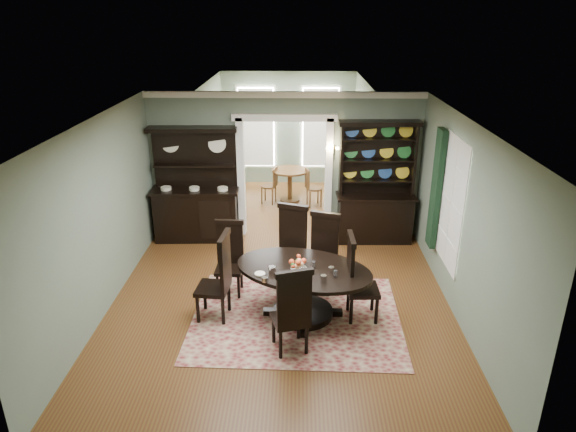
{
  "coord_description": "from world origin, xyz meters",
  "views": [
    {
      "loc": [
        0.28,
        -7.1,
        4.46
      ],
      "look_at": [
        0.12,
        0.6,
        1.36
      ],
      "focal_mm": 32.0,
      "sensor_mm": 36.0,
      "label": 1
    }
  ],
  "objects_px": {
    "dining_table": "(303,283)",
    "parlor_table": "(290,181)",
    "welsh_dresser": "(375,199)",
    "sideboard": "(196,201)"
  },
  "relations": [
    {
      "from": "welsh_dresser",
      "to": "parlor_table",
      "type": "relative_size",
      "value": 2.77
    },
    {
      "from": "dining_table",
      "to": "welsh_dresser",
      "type": "bearing_deg",
      "value": 83.1
    },
    {
      "from": "welsh_dresser",
      "to": "parlor_table",
      "type": "xyz_separation_m",
      "value": [
        -1.78,
        2.23,
        -0.36
      ]
    },
    {
      "from": "sideboard",
      "to": "dining_table",
      "type": "bearing_deg",
      "value": -55.28
    },
    {
      "from": "welsh_dresser",
      "to": "dining_table",
      "type": "bearing_deg",
      "value": -118.05
    },
    {
      "from": "sideboard",
      "to": "welsh_dresser",
      "type": "height_order",
      "value": "welsh_dresser"
    },
    {
      "from": "dining_table",
      "to": "sideboard",
      "type": "height_order",
      "value": "sideboard"
    },
    {
      "from": "parlor_table",
      "to": "welsh_dresser",
      "type": "bearing_deg",
      "value": -51.36
    },
    {
      "from": "dining_table",
      "to": "parlor_table",
      "type": "xyz_separation_m",
      "value": [
        -0.3,
        5.16,
        -0.04
      ]
    },
    {
      "from": "sideboard",
      "to": "welsh_dresser",
      "type": "relative_size",
      "value": 0.94
    }
  ]
}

